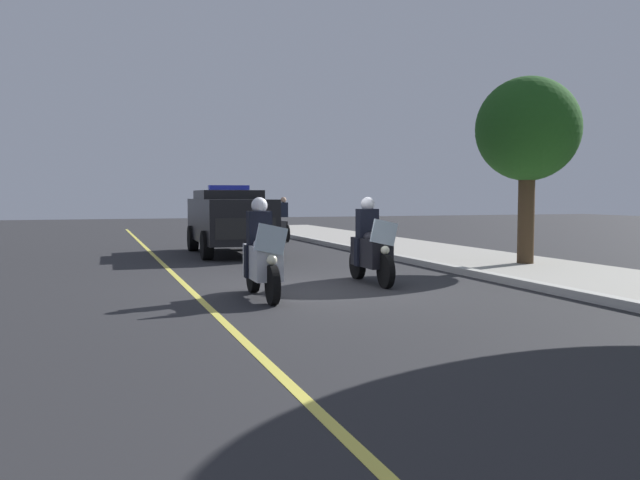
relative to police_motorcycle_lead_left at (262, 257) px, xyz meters
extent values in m
plane|color=#28282B|center=(-0.78, 1.39, -0.70)|extent=(80.00, 80.00, 0.00)
cube|color=#B7B5AD|center=(-0.78, 5.06, -0.62)|extent=(48.00, 0.24, 0.15)
cube|color=#A8A399|center=(-0.78, 6.96, -0.65)|extent=(48.00, 3.60, 0.10)
cube|color=#E0D14C|center=(-0.78, -1.03, -0.70)|extent=(48.00, 0.12, 0.01)
cylinder|color=black|center=(0.76, -0.02, -0.38)|extent=(0.64, 0.13, 0.64)
cylinder|color=black|center=(-0.74, 0.02, -0.38)|extent=(0.64, 0.15, 0.64)
cube|color=silver|center=(0.03, 0.00, -0.08)|extent=(1.21, 0.47, 0.56)
ellipsoid|color=silver|center=(0.08, 0.00, 0.22)|extent=(0.57, 0.33, 0.24)
cube|color=silver|center=(0.66, -0.01, 0.35)|extent=(0.07, 0.56, 0.53)
sphere|color=#F9F4CC|center=(0.72, -0.02, 0.02)|extent=(0.17, 0.17, 0.17)
sphere|color=red|center=(0.53, -0.17, 0.28)|extent=(0.09, 0.09, 0.09)
sphere|color=#1933F2|center=(0.54, 0.15, 0.28)|extent=(0.09, 0.09, 0.09)
cube|color=black|center=(-0.20, 0.00, 0.48)|extent=(0.29, 0.41, 0.60)
cube|color=black|center=(-0.13, 0.20, -0.08)|extent=(0.18, 0.14, 0.56)
cube|color=black|center=(-0.14, -0.20, -0.08)|extent=(0.18, 0.14, 0.56)
sphere|color=silver|center=(-0.18, 0.00, 0.88)|extent=(0.28, 0.28, 0.28)
cylinder|color=black|center=(-0.41, 2.50, -0.38)|extent=(0.64, 0.13, 0.64)
cylinder|color=black|center=(-1.91, 2.53, -0.38)|extent=(0.64, 0.15, 0.64)
cube|color=black|center=(-1.14, 2.51, -0.08)|extent=(1.21, 0.47, 0.56)
ellipsoid|color=black|center=(-1.09, 2.51, 0.22)|extent=(0.57, 0.33, 0.24)
cube|color=silver|center=(-0.51, 2.50, 0.35)|extent=(0.07, 0.56, 0.53)
sphere|color=#F9F4CC|center=(-0.45, 2.50, 0.02)|extent=(0.17, 0.17, 0.17)
sphere|color=red|center=(-0.65, 2.34, 0.28)|extent=(0.09, 0.09, 0.09)
sphere|color=#1933F2|center=(-0.64, 2.66, 0.28)|extent=(0.09, 0.09, 0.09)
cube|color=black|center=(-1.37, 2.52, 0.48)|extent=(0.29, 0.41, 0.60)
cube|color=black|center=(-1.31, 2.72, -0.08)|extent=(0.18, 0.14, 0.56)
cube|color=black|center=(-1.32, 2.32, -0.08)|extent=(0.18, 0.14, 0.56)
sphere|color=silver|center=(-1.35, 2.52, 0.88)|extent=(0.28, 0.28, 0.28)
cube|color=black|center=(-8.60, 1.15, 0.32)|extent=(4.94, 2.00, 1.24)
cube|color=black|center=(-8.90, 1.15, 1.02)|extent=(2.44, 1.80, 0.36)
cube|color=#2633D8|center=(-8.70, 1.15, 1.28)|extent=(0.31, 1.21, 0.14)
cube|color=black|center=(-6.20, 1.10, 0.18)|extent=(0.15, 1.62, 0.56)
cylinder|color=black|center=(-7.03, 2.01, -0.30)|extent=(0.81, 0.30, 0.80)
cylinder|color=black|center=(-7.07, 0.21, -0.30)|extent=(0.81, 0.30, 0.80)
cylinder|color=black|center=(-10.13, 2.08, -0.30)|extent=(0.81, 0.30, 0.80)
cylinder|color=black|center=(-10.17, 0.28, -0.30)|extent=(0.81, 0.30, 0.80)
cylinder|color=black|center=(-12.98, 4.19, -0.37)|extent=(0.66, 0.05, 0.66)
cylinder|color=black|center=(-14.08, 4.21, -0.37)|extent=(0.66, 0.05, 0.66)
cube|color=black|center=(-13.53, 4.20, -0.10)|extent=(1.00, 0.08, 0.36)
cube|color=black|center=(-13.58, 4.20, 0.50)|extent=(0.25, 0.33, 0.56)
sphere|color=tan|center=(-13.55, 4.20, 0.88)|extent=(0.22, 0.22, 0.22)
cylinder|color=#42301E|center=(-2.70, 7.25, 0.53)|extent=(0.40, 0.40, 2.25)
ellipsoid|color=#1E4C19|center=(-2.70, 7.25, 2.65)|extent=(2.49, 2.49, 2.50)
camera|label=1|loc=(11.07, -2.74, 1.05)|focal=37.68mm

